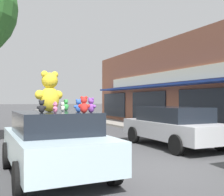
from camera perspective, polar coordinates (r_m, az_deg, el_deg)
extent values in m
plane|color=#424244|center=(7.58, 9.43, -14.17)|extent=(260.00, 260.00, 0.00)
cube|color=navy|center=(14.78, 16.95, 3.04)|extent=(1.13, 23.56, 0.12)
cube|color=beige|center=(15.17, 18.42, 5.04)|extent=(0.08, 22.44, 0.70)
cube|color=black|center=(15.11, 18.46, -1.95)|extent=(0.06, 4.26, 2.00)
cube|color=black|center=(19.60, 7.25, -1.63)|extent=(0.06, 4.26, 2.00)
cube|color=black|center=(24.56, 0.38, -1.40)|extent=(0.06, 4.26, 2.00)
cube|color=#ADC6D1|center=(6.91, -11.64, -9.76)|extent=(2.00, 4.10, 0.68)
cube|color=black|center=(6.84, -11.64, -4.87)|extent=(1.74, 2.26, 0.50)
cylinder|color=black|center=(8.05, -20.53, -10.85)|extent=(0.21, 0.69, 0.68)
cylinder|color=black|center=(8.42, -7.27, -10.41)|extent=(0.21, 0.69, 0.68)
cylinder|color=black|center=(5.60, -18.37, -15.49)|extent=(0.21, 0.69, 0.68)
cylinder|color=black|center=(6.12, 0.22, -14.22)|extent=(0.21, 0.69, 0.68)
ellipsoid|color=yellow|center=(6.76, -12.55, -0.26)|extent=(0.55, 0.50, 0.60)
sphere|color=yellow|center=(6.77, -12.54, 3.47)|extent=(0.47, 0.47, 0.38)
sphere|color=yellow|center=(6.85, -11.53, 4.66)|extent=(0.20, 0.20, 0.16)
sphere|color=yellow|center=(6.72, -13.56, 4.76)|extent=(0.20, 0.20, 0.16)
sphere|color=#FFFF4D|center=(6.91, -13.16, 3.20)|extent=(0.18, 0.18, 0.14)
sphere|color=yellow|center=(6.90, -10.92, 0.60)|extent=(0.27, 0.27, 0.22)
sphere|color=yellow|center=(6.68, -14.50, 0.65)|extent=(0.27, 0.27, 0.22)
ellipsoid|color=red|center=(6.02, -5.72, -2.01)|extent=(0.22, 0.22, 0.22)
sphere|color=red|center=(6.02, -5.72, -0.43)|extent=(0.20, 0.20, 0.14)
sphere|color=red|center=(6.00, -5.25, 0.10)|extent=(0.08, 0.08, 0.06)
sphere|color=red|center=(6.03, -6.19, 0.09)|extent=(0.08, 0.08, 0.06)
sphere|color=#FF4741|center=(6.08, -5.57, -0.51)|extent=(0.08, 0.08, 0.05)
sphere|color=red|center=(6.01, -4.86, -1.64)|extent=(0.11, 0.11, 0.08)
sphere|color=red|center=(6.06, -6.51, -1.63)|extent=(0.11, 0.11, 0.08)
ellipsoid|color=blue|center=(6.47, -6.82, -2.06)|extent=(0.14, 0.12, 0.19)
sphere|color=blue|center=(6.47, -6.82, -0.83)|extent=(0.12, 0.12, 0.12)
sphere|color=blue|center=(6.48, -6.45, -0.42)|extent=(0.05, 0.05, 0.05)
sphere|color=blue|center=(6.45, -7.18, -0.42)|extent=(0.05, 0.05, 0.05)
sphere|color=#548DFF|center=(6.51, -6.95, -0.89)|extent=(0.05, 0.05, 0.05)
sphere|color=blue|center=(6.50, -6.21, -1.76)|extent=(0.07, 0.07, 0.07)
sphere|color=blue|center=(6.46, -7.49, -1.77)|extent=(0.07, 0.07, 0.07)
ellipsoid|color=orange|center=(6.68, -6.85, -2.04)|extent=(0.16, 0.14, 0.18)
sphere|color=orange|center=(6.68, -6.85, -0.89)|extent=(0.14, 0.14, 0.11)
sphere|color=orange|center=(6.70, -6.54, -0.51)|extent=(0.06, 0.06, 0.05)
sphere|color=orange|center=(6.66, -7.16, -0.51)|extent=(0.06, 0.06, 0.05)
sphere|color=#FFBA41|center=(6.72, -7.05, -0.95)|extent=(0.05, 0.05, 0.04)
sphere|color=orange|center=(6.72, -6.35, -1.76)|extent=(0.08, 0.08, 0.07)
sphere|color=orange|center=(6.65, -7.45, -1.77)|extent=(0.08, 0.08, 0.07)
ellipsoid|color=pink|center=(6.22, -11.46, -2.29)|extent=(0.14, 0.15, 0.15)
sphere|color=pink|center=(6.22, -11.46, -1.26)|extent=(0.13, 0.13, 0.10)
sphere|color=pink|center=(6.25, -11.39, -0.92)|extent=(0.05, 0.05, 0.04)
sphere|color=pink|center=(6.18, -11.52, -0.92)|extent=(0.05, 0.05, 0.04)
sphere|color=#FFA3DA|center=(6.23, -11.82, -1.31)|extent=(0.05, 0.05, 0.04)
sphere|color=pink|center=(6.28, -11.42, -2.03)|extent=(0.07, 0.07, 0.06)
sphere|color=pink|center=(6.16, -11.65, -2.06)|extent=(0.07, 0.07, 0.06)
ellipsoid|color=purple|center=(6.21, -4.28, -2.04)|extent=(0.20, 0.20, 0.21)
sphere|color=purple|center=(6.21, -4.28, -0.63)|extent=(0.18, 0.18, 0.13)
sphere|color=purple|center=(6.18, -3.95, -0.15)|extent=(0.07, 0.07, 0.06)
sphere|color=purple|center=(6.24, -4.61, -0.15)|extent=(0.07, 0.07, 0.06)
sphere|color=#BA67ED|center=(6.25, -3.94, -0.70)|extent=(0.07, 0.07, 0.05)
sphere|color=purple|center=(6.16, -3.62, -1.71)|extent=(0.10, 0.10, 0.08)
sphere|color=purple|center=(6.27, -4.78, -1.69)|extent=(0.10, 0.10, 0.08)
ellipsoid|color=white|center=(7.16, -10.01, -2.09)|extent=(0.14, 0.13, 0.14)
sphere|color=white|center=(7.16, -10.01, -1.26)|extent=(0.12, 0.12, 0.09)
sphere|color=white|center=(7.18, -9.82, -0.98)|extent=(0.05, 0.05, 0.04)
sphere|color=white|center=(7.14, -10.19, -0.99)|extent=(0.05, 0.05, 0.04)
sphere|color=white|center=(7.19, -10.22, -1.30)|extent=(0.05, 0.05, 0.03)
sphere|color=white|center=(7.21, -9.73, -1.89)|extent=(0.07, 0.07, 0.05)
sphere|color=white|center=(7.13, -10.38, -1.90)|extent=(0.07, 0.07, 0.05)
ellipsoid|color=black|center=(6.33, -14.12, -2.14)|extent=(0.16, 0.14, 0.18)
sphere|color=black|center=(6.32, -14.12, -0.96)|extent=(0.13, 0.13, 0.11)
sphere|color=black|center=(6.32, -13.75, -0.56)|extent=(0.06, 0.06, 0.05)
sphere|color=black|center=(6.32, -14.48, -0.56)|extent=(0.06, 0.06, 0.05)
sphere|color=#3A3A3D|center=(6.37, -14.11, -1.01)|extent=(0.05, 0.05, 0.04)
sphere|color=black|center=(6.33, -13.47, -1.86)|extent=(0.08, 0.08, 0.06)
sphere|color=black|center=(6.34, -14.76, -1.85)|extent=(0.08, 0.08, 0.06)
ellipsoid|color=green|center=(7.47, -9.35, -1.85)|extent=(0.19, 0.18, 0.19)
sphere|color=green|center=(7.46, -9.35, -0.80)|extent=(0.16, 0.16, 0.12)
sphere|color=green|center=(7.50, -9.13, -0.45)|extent=(0.07, 0.07, 0.05)
sphere|color=green|center=(7.43, -9.57, -0.45)|extent=(0.07, 0.07, 0.05)
sphere|color=#5ADA6D|center=(7.50, -9.64, -0.85)|extent=(0.06, 0.06, 0.04)
sphere|color=green|center=(7.53, -9.03, -1.60)|extent=(0.09, 0.09, 0.07)
sphere|color=green|center=(7.42, -9.80, -1.61)|extent=(0.09, 0.09, 0.07)
cube|color=#B7B7BC|center=(11.21, 12.36, -6.28)|extent=(1.95, 4.71, 0.64)
cube|color=black|center=(11.16, 12.35, -3.23)|extent=(1.72, 2.82, 0.56)
cylinder|color=black|center=(11.95, 4.40, -7.46)|extent=(0.20, 0.68, 0.68)
cylinder|color=black|center=(12.97, 11.90, -6.90)|extent=(0.20, 0.68, 0.68)
cylinder|color=black|center=(9.52, 12.99, -9.25)|extent=(0.20, 0.68, 0.68)
cylinder|color=black|center=(10.77, 21.20, -8.20)|extent=(0.20, 0.68, 0.68)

